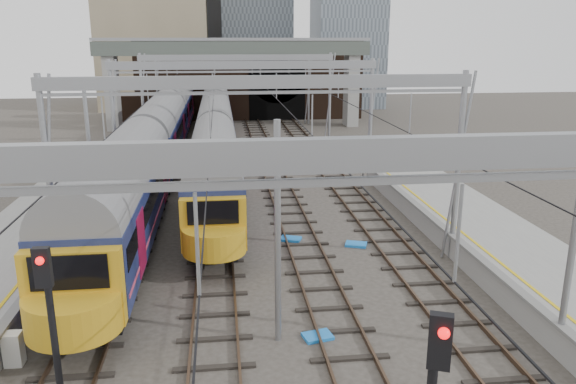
{
  "coord_description": "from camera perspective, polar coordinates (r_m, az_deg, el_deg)",
  "views": [
    {
      "loc": [
        -1.61,
        -13.82,
        9.23
      ],
      "look_at": [
        1.38,
        10.83,
        2.4
      ],
      "focal_mm": 35.0,
      "sensor_mm": 36.0,
      "label": 1
    }
  ],
  "objects": [
    {
      "name": "tracks",
      "position": [
        30.3,
        -3.55,
        -2.35
      ],
      "size": [
        14.4,
        80.0,
        0.22
      ],
      "color": "#4C3828",
      "rests_on": "ground"
    },
    {
      "name": "relay_cabinet",
      "position": [
        18.7,
        -26.12,
        -14.13
      ],
      "size": [
        0.52,
        0.44,
        1.02
      ],
      "primitive_type": "cube",
      "rotation": [
        0.0,
        0.0,
        -0.02
      ],
      "color": "silver",
      "rests_on": "ground"
    },
    {
      "name": "equip_cover_c",
      "position": [
        26.12,
        6.92,
        -5.3
      ],
      "size": [
        1.13,
        0.95,
        0.11
      ],
      "primitive_type": "cube",
      "rotation": [
        0.0,
        0.0,
        -0.34
      ],
      "color": "blue",
      "rests_on": "ground"
    },
    {
      "name": "ground",
      "position": [
        16.7,
        -0.25,
        -18.19
      ],
      "size": [
        160.0,
        160.0,
        0.0
      ],
      "primitive_type": "plane",
      "color": "#38332D",
      "rests_on": "ground"
    },
    {
      "name": "equip_cover_a",
      "position": [
        18.48,
        3.02,
        -14.42
      ],
      "size": [
        1.03,
        0.83,
        0.11
      ],
      "primitive_type": "cube",
      "rotation": [
        0.0,
        0.0,
        0.23
      ],
      "color": "blue",
      "rests_on": "ground"
    },
    {
      "name": "overhead_line",
      "position": [
        35.44,
        -4.38,
        11.03
      ],
      "size": [
        16.8,
        80.0,
        8.0
      ],
      "color": "gray",
      "rests_on": "ground"
    },
    {
      "name": "retaining_wall",
      "position": [
        66.0,
        -4.36,
        11.09
      ],
      "size": [
        28.0,
        2.75,
        9.0
      ],
      "color": "#301F15",
      "rests_on": "ground"
    },
    {
      "name": "equip_cover_b",
      "position": [
        26.61,
        0.25,
        -4.78
      ],
      "size": [
        1.14,
        0.99,
        0.11
      ],
      "primitive_type": "cube",
      "rotation": [
        0.0,
        0.0,
        -0.38
      ],
      "color": "blue",
      "rests_on": "ground"
    },
    {
      "name": "train_second",
      "position": [
        50.1,
        -11.98,
        7.43
      ],
      "size": [
        2.95,
        68.24,
        5.03
      ],
      "color": "black",
      "rests_on": "ground"
    },
    {
      "name": "overbridge",
      "position": [
        59.87,
        -5.52,
        13.44
      ],
      "size": [
        28.0,
        3.0,
        9.25
      ],
      "color": "gray",
      "rests_on": "ground"
    },
    {
      "name": "train_main",
      "position": [
        52.76,
        -7.35,
        7.85
      ],
      "size": [
        2.7,
        62.53,
        4.68
      ],
      "color": "black",
      "rests_on": "ground"
    },
    {
      "name": "signal_near_left",
      "position": [
        13.77,
        -22.9,
        -12.24
      ],
      "size": [
        0.36,
        0.47,
        4.97
      ],
      "rotation": [
        0.0,
        0.0,
        -0.03
      ],
      "color": "black",
      "rests_on": "ground"
    }
  ]
}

